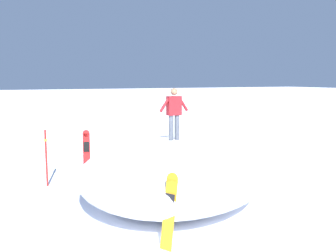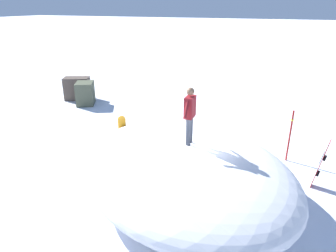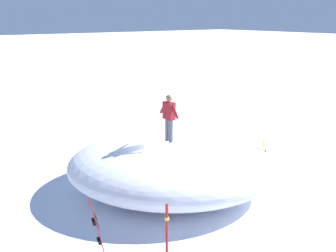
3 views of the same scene
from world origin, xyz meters
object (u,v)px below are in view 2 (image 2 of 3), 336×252
(snowboarder_standing, at_px, (190,113))
(trail_marker_pole, at_px, (290,135))
(snowboard_primary_upright, at_px, (122,135))
(snowboard_secondary_upright, at_px, (321,163))

(snowboarder_standing, xyz_separation_m, trail_marker_pole, (-2.63, -3.50, -1.64))
(snowboard_primary_upright, relative_size, trail_marker_pole, 0.85)
(snowboarder_standing, bearing_deg, snowboard_primary_upright, -27.34)
(snowboarder_standing, height_order, snowboard_secondary_upright, snowboarder_standing)
(snowboarder_standing, xyz_separation_m, snowboard_primary_upright, (3.11, -1.61, -1.80))
(snowboard_primary_upright, distance_m, trail_marker_pole, 6.05)
(snowboard_primary_upright, relative_size, snowboard_secondary_upright, 0.97)
(trail_marker_pole, bearing_deg, snowboard_primary_upright, 18.28)
(trail_marker_pole, bearing_deg, snowboard_secondary_upright, 121.67)
(snowboard_primary_upright, height_order, trail_marker_pole, trail_marker_pole)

